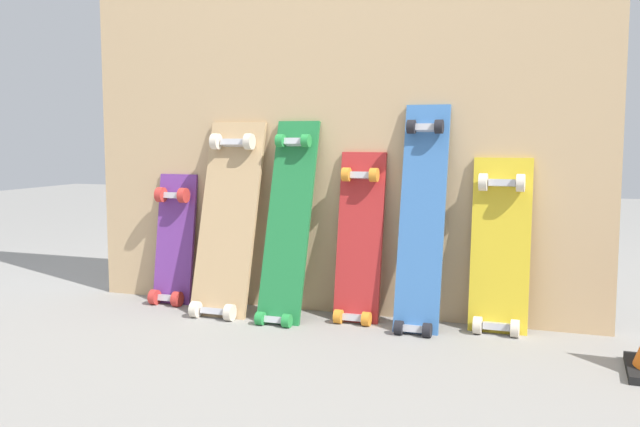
% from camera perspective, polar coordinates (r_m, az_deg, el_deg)
% --- Properties ---
extents(ground_plane, '(12.00, 12.00, 0.00)m').
position_cam_1_polar(ground_plane, '(2.78, 0.49, -8.16)').
color(ground_plane, gray).
extents(plywood_wall_panel, '(2.08, 0.04, 1.83)m').
position_cam_1_polar(plywood_wall_panel, '(2.77, 1.00, 10.83)').
color(plywood_wall_panel, tan).
rests_on(plywood_wall_panel, ground).
extents(skateboard_purple, '(0.17, 0.16, 0.60)m').
position_cam_1_polar(skateboard_purple, '(3.00, -11.75, -2.62)').
color(skateboard_purple, '#6B338C').
rests_on(skateboard_purple, ground).
extents(skateboard_natural, '(0.24, 0.29, 0.82)m').
position_cam_1_polar(skateboard_natural, '(2.79, -7.52, -1.02)').
color(skateboard_natural, tan).
rests_on(skateboard_natural, ground).
extents(skateboard_green, '(0.17, 0.30, 0.83)m').
position_cam_1_polar(skateboard_green, '(2.68, -2.66, -1.33)').
color(skateboard_green, '#1E7238').
rests_on(skateboard_green, ground).
extents(skateboard_red, '(0.17, 0.18, 0.70)m').
position_cam_1_polar(skateboard_red, '(2.66, 3.16, -2.64)').
color(skateboard_red, '#B22626').
rests_on(skateboard_red, ground).
extents(skateboard_blue, '(0.16, 0.25, 0.88)m').
position_cam_1_polar(skateboard_blue, '(2.55, 8.15, -1.11)').
color(skateboard_blue, '#386BAD').
rests_on(skateboard_blue, ground).
extents(skateboard_yellow, '(0.21, 0.15, 0.68)m').
position_cam_1_polar(skateboard_yellow, '(2.58, 14.29, -3.20)').
color(skateboard_yellow, gold).
rests_on(skateboard_yellow, ground).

